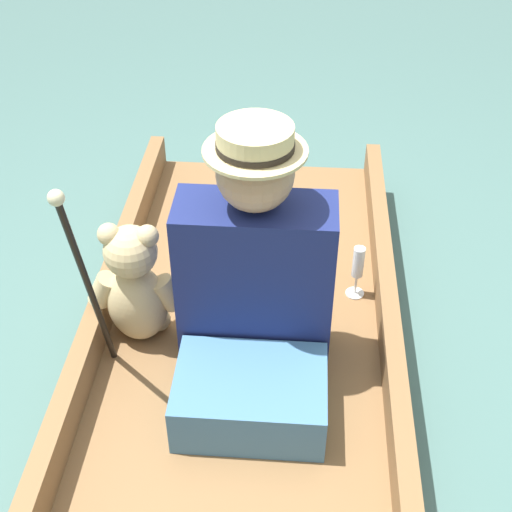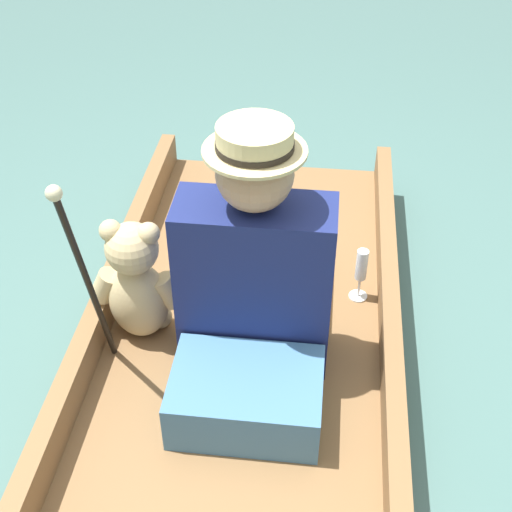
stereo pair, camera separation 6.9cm
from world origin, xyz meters
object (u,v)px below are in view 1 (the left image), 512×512
seated_person (257,265)px  teddy_bear (136,286)px  walking_cane (83,272)px  wine_glass (358,266)px

seated_person → teddy_bear: seated_person is taller
seated_person → walking_cane: seated_person is taller
seated_person → wine_glass: 0.45m
teddy_bear → wine_glass: bearing=19.5°
wine_glass → seated_person: bearing=-145.5°
walking_cane → teddy_bear: bearing=72.3°
teddy_bear → walking_cane: size_ratio=0.59×
wine_glass → walking_cane: 1.01m
wine_glass → walking_cane: size_ratio=0.27×
wine_glass → walking_cane: (-0.82, -0.49, 0.34)m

